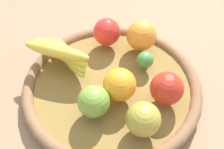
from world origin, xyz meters
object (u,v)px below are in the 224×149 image
apple_0 (94,101)px  apple_2 (143,119)px  orange_1 (141,36)px  apple_1 (107,32)px  banana_bunch (63,53)px  apple_3 (167,88)px  lime_0 (145,60)px  orange_0 (121,84)px

apple_0 → apple_2: bearing=136.6°
apple_2 → orange_1: bearing=-113.6°
apple_1 → banana_bunch: 0.14m
apple_1 → apple_3: size_ratio=1.00×
apple_1 → apple_0: (0.10, 0.21, -0.00)m
apple_1 → orange_1: (-0.08, 0.05, 0.00)m
lime_0 → orange_1: size_ratio=0.53×
apple_1 → lime_0: 0.14m
banana_bunch → orange_0: banana_bunch is taller
lime_0 → orange_0: size_ratio=0.57×
apple_1 → lime_0: apple_1 is taller
apple_0 → orange_1: size_ratio=0.87×
banana_bunch → orange_1: bearing=178.6°
lime_0 → orange_0: orange_0 is taller
apple_1 → apple_0: apple_1 is taller
apple_3 → apple_0: size_ratio=1.06×
apple_1 → orange_0: bearing=80.3°
banana_bunch → apple_1: bearing=-161.3°
banana_bunch → apple_2: (-0.11, 0.24, -0.00)m
banana_bunch → apple_2: 0.26m
apple_0 → lime_0: size_ratio=1.65×
banana_bunch → orange_1: orange_1 is taller
lime_0 → banana_bunch: bearing=-21.4°
lime_0 → apple_2: 0.18m
apple_2 → lime_0: bearing=-116.8°
orange_0 → banana_bunch: bearing=-54.6°
apple_3 → orange_1: size_ratio=0.92×
lime_0 → orange_0: 0.11m
banana_bunch → apple_0: bearing=100.4°
apple_0 → orange_0: 0.07m
apple_1 → orange_0: (0.03, 0.19, 0.00)m
apple_3 → banana_bunch: size_ratio=0.43×
apple_3 → apple_0: apple_3 is taller
apple_1 → apple_2: apple_1 is taller
apple_3 → apple_0: bearing=-8.1°
apple_1 → lime_0: bearing=116.7°
apple_1 → banana_bunch: bearing=18.7°
apple_1 → apple_0: size_ratio=1.06×
apple_1 → apple_3: 0.24m
apple_2 → orange_0: orange_0 is taller
apple_3 → apple_0: 0.16m
apple_2 → orange_1: size_ratio=0.89×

